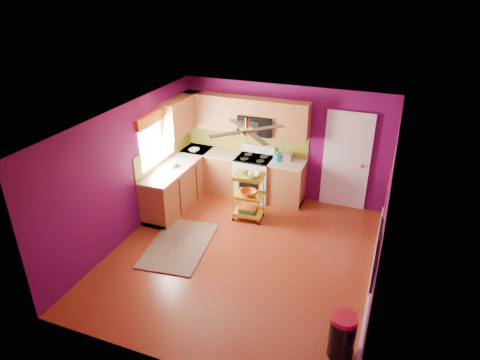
% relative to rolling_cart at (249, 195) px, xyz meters
% --- Properties ---
extents(ground, '(5.00, 5.00, 0.00)m').
position_rel_rolling_cart_xyz_m(ground, '(0.33, -1.24, -0.55)').
color(ground, maroon).
rests_on(ground, ground).
extents(room_envelope, '(4.54, 5.04, 2.52)m').
position_rel_rolling_cart_xyz_m(room_envelope, '(0.36, -1.24, 1.08)').
color(room_envelope, '#5E0A4B').
rests_on(room_envelope, ground).
extents(lower_cabinets, '(2.81, 2.31, 0.94)m').
position_rel_rolling_cart_xyz_m(lower_cabinets, '(-1.01, 0.57, -0.11)').
color(lower_cabinets, brown).
rests_on(lower_cabinets, ground).
extents(electric_range, '(0.76, 0.66, 1.13)m').
position_rel_rolling_cart_xyz_m(electric_range, '(-0.22, 0.93, -0.06)').
color(electric_range, white).
rests_on(electric_range, ground).
extents(upper_cabinetry, '(2.80, 2.30, 1.26)m').
position_rel_rolling_cart_xyz_m(upper_cabinetry, '(-0.91, 0.93, 1.25)').
color(upper_cabinetry, brown).
rests_on(upper_cabinetry, ground).
extents(left_window, '(0.08, 1.35, 1.08)m').
position_rel_rolling_cart_xyz_m(left_window, '(-1.89, -0.19, 1.19)').
color(left_window, white).
rests_on(left_window, ground).
extents(panel_door, '(0.95, 0.11, 2.15)m').
position_rel_rolling_cart_xyz_m(panel_door, '(1.68, 1.23, 0.48)').
color(panel_door, white).
rests_on(panel_door, ground).
extents(right_wall_art, '(0.04, 2.74, 1.04)m').
position_rel_rolling_cart_xyz_m(right_wall_art, '(2.56, -1.58, 0.90)').
color(right_wall_art, black).
rests_on(right_wall_art, ground).
extents(ceiling_fan, '(1.01, 1.01, 0.26)m').
position_rel_rolling_cart_xyz_m(ceiling_fan, '(0.33, -1.04, 1.74)').
color(ceiling_fan, '#BF8C3F').
rests_on(ceiling_fan, ground).
extents(shag_rug, '(1.24, 1.80, 0.02)m').
position_rel_rolling_cart_xyz_m(shag_rug, '(-0.87, -1.36, -0.54)').
color(shag_rug, black).
rests_on(shag_rug, ground).
extents(rolling_cart, '(0.62, 0.47, 1.07)m').
position_rel_rolling_cart_xyz_m(rolling_cart, '(0.00, 0.00, 0.00)').
color(rolling_cart, gold).
rests_on(rolling_cart, ground).
extents(trash_can, '(0.39, 0.41, 0.66)m').
position_rel_rolling_cart_xyz_m(trash_can, '(2.31, -2.81, -0.22)').
color(trash_can, black).
rests_on(trash_can, ground).
extents(teal_kettle, '(0.18, 0.18, 0.21)m').
position_rel_rolling_cart_xyz_m(teal_kettle, '(0.29, 0.97, 0.48)').
color(teal_kettle, teal).
rests_on(teal_kettle, lower_cabinets).
extents(toaster, '(0.22, 0.15, 0.18)m').
position_rel_rolling_cart_xyz_m(toaster, '(0.46, 1.04, 0.48)').
color(toaster, beige).
rests_on(toaster, lower_cabinets).
extents(soap_bottle_a, '(0.08, 0.08, 0.17)m').
position_rel_rolling_cart_xyz_m(soap_bottle_a, '(-1.57, -0.09, 0.48)').
color(soap_bottle_a, '#EA3F72').
rests_on(soap_bottle_a, lower_cabinets).
extents(soap_bottle_b, '(0.12, 0.12, 0.15)m').
position_rel_rolling_cart_xyz_m(soap_bottle_b, '(-1.60, -0.04, 0.47)').
color(soap_bottle_b, white).
rests_on(soap_bottle_b, lower_cabinets).
extents(counter_dish, '(0.23, 0.23, 0.06)m').
position_rel_rolling_cart_xyz_m(counter_dish, '(-1.59, 0.80, 0.42)').
color(counter_dish, white).
rests_on(counter_dish, lower_cabinets).
extents(counter_cup, '(0.13, 0.13, 0.10)m').
position_rel_rolling_cart_xyz_m(counter_cup, '(-1.60, -0.17, 0.44)').
color(counter_cup, white).
rests_on(counter_cup, lower_cabinets).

